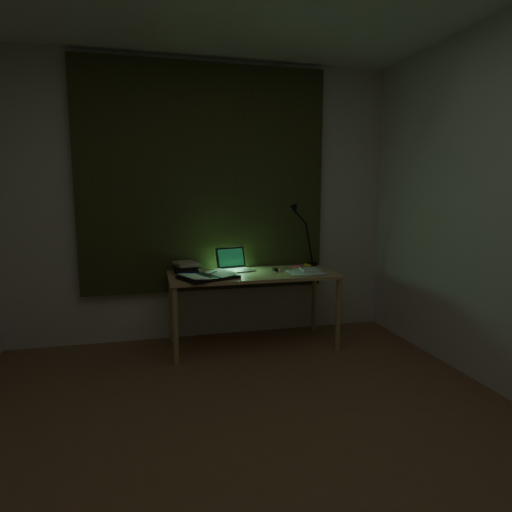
{
  "coord_description": "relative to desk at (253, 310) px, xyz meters",
  "views": [
    {
      "loc": [
        -0.49,
        -1.91,
        1.34
      ],
      "look_at": [
        0.35,
        1.49,
        0.82
      ],
      "focal_mm": 30.0,
      "sensor_mm": 36.0,
      "label": 1
    }
  ],
  "objects": [
    {
      "name": "floor",
      "position": [
        -0.35,
        -1.61,
        -0.33
      ],
      "size": [
        3.5,
        4.0,
        0.0
      ],
      "primitive_type": "cube",
      "color": "brown",
      "rests_on": "ground"
    },
    {
      "name": "wall_back",
      "position": [
        -0.35,
        0.39,
        0.92
      ],
      "size": [
        3.5,
        0.0,
        2.5
      ],
      "primitive_type": "cube",
      "color": "silver",
      "rests_on": "ground"
    },
    {
      "name": "curtain",
      "position": [
        -0.35,
        0.35,
        1.12
      ],
      "size": [
        2.2,
        0.06,
        2.0
      ],
      "primitive_type": "cube",
      "color": "#30351A",
      "rests_on": "wall_back"
    },
    {
      "name": "desk",
      "position": [
        0.0,
        0.0,
        0.0
      ],
      "size": [
        1.43,
        0.63,
        0.65
      ],
      "primitive_type": null,
      "color": "tan",
      "rests_on": "floor"
    },
    {
      "name": "laptop",
      "position": [
        -0.12,
        0.12,
        0.43
      ],
      "size": [
        0.35,
        0.38,
        0.2
      ],
      "primitive_type": null,
      "rotation": [
        0.0,
        0.0,
        0.25
      ],
      "color": "silver",
      "rests_on": "desk"
    },
    {
      "name": "open_textbook",
      "position": [
        -0.4,
        -0.14,
        0.35
      ],
      "size": [
        0.52,
        0.46,
        0.04
      ],
      "primitive_type": null,
      "rotation": [
        0.0,
        0.0,
        0.41
      ],
      "color": "silver",
      "rests_on": "desk"
    },
    {
      "name": "book_stack",
      "position": [
        -0.55,
        0.17,
        0.37
      ],
      "size": [
        0.22,
        0.26,
        0.1
      ],
      "primitive_type": null,
      "rotation": [
        0.0,
        0.0,
        0.1
      ],
      "color": "silver",
      "rests_on": "desk"
    },
    {
      "name": "loose_papers",
      "position": [
        0.46,
        -0.01,
        0.34
      ],
      "size": [
        0.37,
        0.39,
        0.02
      ],
      "primitive_type": null,
      "rotation": [
        0.0,
        0.0,
        -0.19
      ],
      "color": "silver",
      "rests_on": "desk"
    },
    {
      "name": "mouse",
      "position": [
        0.21,
        0.02,
        0.34
      ],
      "size": [
        0.06,
        0.09,
        0.03
      ],
      "primitive_type": "ellipsoid",
      "rotation": [
        0.0,
        0.0,
        -0.03
      ],
      "color": "black",
      "rests_on": "desk"
    },
    {
      "name": "sticky_yellow",
      "position": [
        0.61,
        0.25,
        0.34
      ],
      "size": [
        0.08,
        0.08,
        0.02
      ],
      "primitive_type": "cube",
      "rotation": [
        0.0,
        0.0,
        -0.13
      ],
      "color": "yellow",
      "rests_on": "desk"
    },
    {
      "name": "sticky_pink",
      "position": [
        0.46,
        0.18,
        0.34
      ],
      "size": [
        0.11,
        0.11,
        0.02
      ],
      "primitive_type": "cube",
      "rotation": [
        0.0,
        0.0,
        -0.41
      ],
      "color": "#FF6388",
      "rests_on": "desk"
    },
    {
      "name": "desk_lamp",
      "position": [
        0.65,
        0.25,
        0.6
      ],
      "size": [
        0.41,
        0.34,
        0.55
      ],
      "primitive_type": null,
      "rotation": [
        0.0,
        0.0,
        0.15
      ],
      "color": "black",
      "rests_on": "desk"
    }
  ]
}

